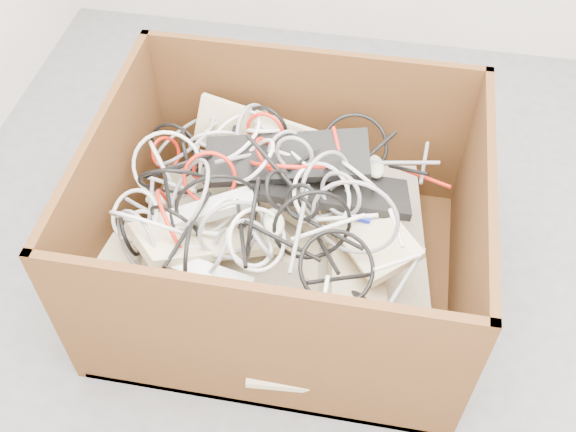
% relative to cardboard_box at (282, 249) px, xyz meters
% --- Properties ---
extents(ground, '(3.00, 3.00, 0.00)m').
position_rel_cardboard_box_xyz_m(ground, '(0.24, -0.09, -0.16)').
color(ground, '#505053').
rests_on(ground, ground).
extents(cardboard_box, '(1.11, 0.92, 0.60)m').
position_rel_cardboard_box_xyz_m(cardboard_box, '(0.00, 0.00, 0.00)').
color(cardboard_box, '#3F2B0F').
rests_on(cardboard_box, ground).
extents(keyboard_pile, '(1.04, 0.93, 0.40)m').
position_rel_cardboard_box_xyz_m(keyboard_pile, '(-0.00, 0.02, 0.12)').
color(keyboard_pile, beige).
rests_on(keyboard_pile, cardboard_box).
extents(mice_scatter, '(0.73, 0.68, 0.20)m').
position_rel_cardboard_box_xyz_m(mice_scatter, '(-0.00, -0.03, 0.19)').
color(mice_scatter, beige).
rests_on(mice_scatter, keyboard_pile).
extents(power_strip_left, '(0.31, 0.16, 0.13)m').
position_rel_cardboard_box_xyz_m(power_strip_left, '(-0.21, -0.07, 0.22)').
color(power_strip_left, white).
rests_on(power_strip_left, keyboard_pile).
extents(power_strip_right, '(0.31, 0.09, 0.10)m').
position_rel_cardboard_box_xyz_m(power_strip_right, '(-0.18, -0.27, 0.20)').
color(power_strip_right, white).
rests_on(power_strip_right, keyboard_pile).
extents(vga_plug, '(0.05, 0.05, 0.03)m').
position_rel_cardboard_box_xyz_m(vga_plug, '(0.24, 0.02, 0.19)').
color(vga_plug, '#0D1DCC').
rests_on(vga_plug, keyboard_pile).
extents(cable_tangle, '(1.02, 0.81, 0.43)m').
position_rel_cardboard_box_xyz_m(cable_tangle, '(-0.14, 0.03, 0.24)').
color(cable_tangle, black).
rests_on(cable_tangle, keyboard_pile).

